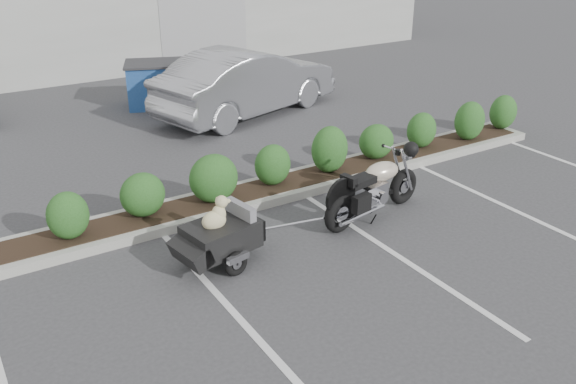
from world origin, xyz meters
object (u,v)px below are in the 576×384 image
pet_trailer (220,235)px  dumpster (161,84)px  sedan (247,82)px  motorcycle (374,189)px

pet_trailer → dumpster: (2.21, 7.98, 0.14)m
pet_trailer → sedan: sedan is taller
motorcycle → sedan: bearing=70.9°
pet_trailer → dumpster: size_ratio=0.87×
motorcycle → dumpster: bearing=84.1°
pet_trailer → sedan: 7.24m
sedan → dumpster: (-1.57, 1.81, -0.23)m
motorcycle → sedan: size_ratio=0.45×
pet_trailer → dumpster: dumpster is taller
pet_trailer → motorcycle: bearing=-10.4°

